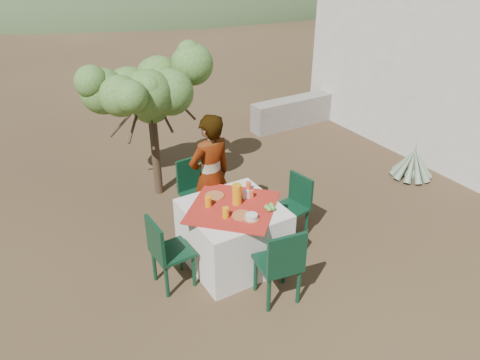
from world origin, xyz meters
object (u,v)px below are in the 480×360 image
(shrub_tree, at_px, (153,95))
(chair_right, at_px, (295,203))
(table, at_px, (233,234))
(chair_left, at_px, (166,250))
(person, at_px, (210,177))
(juice_pitcher, at_px, (237,194))
(chair_far, at_px, (196,189))
(guesthouse, at_px, (457,51))
(agave, at_px, (413,164))
(chair_near, at_px, (281,263))

(shrub_tree, bearing_deg, chair_right, -61.83)
(table, height_order, chair_left, chair_left)
(person, relative_size, juice_pitcher, 6.71)
(table, height_order, shrub_tree, shrub_tree)
(chair_far, height_order, person, person)
(person, height_order, guesthouse, guesthouse)
(table, height_order, chair_far, chair_far)
(juice_pitcher, bearing_deg, agave, 5.67)
(guesthouse, distance_m, juice_pitcher, 5.71)
(chair_near, height_order, chair_left, chair_near)
(chair_left, relative_size, person, 0.53)
(chair_right, bearing_deg, person, -132.21)
(chair_left, bearing_deg, juice_pitcher, -89.66)
(chair_right, relative_size, agave, 1.19)
(chair_near, height_order, guesthouse, guesthouse)
(chair_far, xyz_separation_m, chair_near, (0.08, -1.81, 0.00))
(chair_far, height_order, guesthouse, guesthouse)
(agave, bearing_deg, guesthouse, 28.05)
(juice_pitcher, bearing_deg, guesthouse, 14.81)
(chair_left, xyz_separation_m, person, (0.90, 0.67, 0.33))
(chair_far, distance_m, agave, 3.53)
(table, bearing_deg, guesthouse, 14.96)
(chair_far, bearing_deg, agave, -12.89)
(table, bearing_deg, chair_left, -179.58)
(chair_far, relative_size, juice_pitcher, 3.75)
(chair_left, distance_m, person, 1.17)
(chair_far, xyz_separation_m, guesthouse, (5.55, 0.52, 0.99))
(chair_far, bearing_deg, table, -93.47)
(table, bearing_deg, chair_right, 5.48)
(chair_right, xyz_separation_m, guesthouse, (4.61, 1.40, 1.04))
(table, xyz_separation_m, juice_pitcher, (0.07, 0.04, 0.50))
(chair_right, distance_m, person, 1.11)
(agave, bearing_deg, chair_left, -174.96)
(chair_far, bearing_deg, person, -82.15)
(chair_far, bearing_deg, juice_pitcher, -88.93)
(chair_near, height_order, shrub_tree, shrub_tree)
(person, relative_size, agave, 2.36)
(chair_far, xyz_separation_m, chair_left, (-0.84, -0.98, -0.02))
(chair_right, height_order, juice_pitcher, juice_pitcher)
(agave, xyz_separation_m, guesthouse, (2.09, 1.11, 1.27))
(chair_right, relative_size, juice_pitcher, 3.38)
(juice_pitcher, bearing_deg, chair_left, -177.35)
(chair_near, relative_size, person, 0.56)
(table, relative_size, chair_left, 1.49)
(chair_near, relative_size, shrub_tree, 0.49)
(table, relative_size, person, 0.80)
(chair_near, relative_size, chair_right, 1.12)
(person, distance_m, shrub_tree, 1.53)
(chair_left, bearing_deg, agave, -87.27)
(agave, bearing_deg, juice_pitcher, -174.33)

